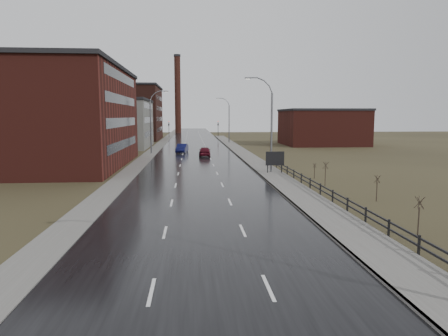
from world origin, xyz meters
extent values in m
cube|color=black|center=(0.00, 60.00, 0.03)|extent=(14.00, 300.00, 0.06)
cube|color=#595651|center=(8.60, 35.00, 0.09)|extent=(3.20, 180.00, 0.18)
cube|color=slate|center=(7.08, 35.00, 0.09)|extent=(0.16, 180.00, 0.18)
cube|color=#595651|center=(-8.20, 60.00, 0.06)|extent=(2.40, 260.00, 0.12)
cube|color=#471914|center=(-21.00, 45.00, 6.50)|extent=(22.00, 28.00, 13.00)
cube|color=black|center=(-21.00, 45.00, 13.25)|extent=(22.44, 28.56, 0.50)
cube|color=black|center=(-10.02, 45.00, 3.00)|extent=(0.06, 22.40, 1.20)
cube|color=black|center=(-10.02, 45.00, 6.00)|extent=(0.06, 22.40, 1.20)
cube|color=black|center=(-10.02, 45.00, 9.00)|extent=(0.06, 22.40, 1.20)
cube|color=black|center=(-10.02, 45.00, 12.00)|extent=(0.06, 22.40, 1.20)
cube|color=slate|center=(-18.00, 78.00, 5.00)|extent=(16.00, 20.00, 10.00)
cube|color=black|center=(-18.00, 78.00, 10.25)|extent=(16.32, 20.40, 0.50)
cube|color=black|center=(-10.02, 78.00, 3.00)|extent=(0.06, 16.00, 1.20)
cube|color=black|center=(-10.02, 78.00, 6.00)|extent=(0.06, 16.00, 1.20)
cube|color=black|center=(-10.02, 78.00, 9.00)|extent=(0.06, 16.00, 1.20)
cube|color=#331611|center=(-23.00, 108.00, 7.50)|extent=(26.00, 24.00, 15.00)
cube|color=black|center=(-23.00, 108.00, 15.25)|extent=(26.52, 24.48, 0.50)
cube|color=black|center=(-10.02, 108.00, 3.00)|extent=(0.06, 19.20, 1.20)
cube|color=black|center=(-10.02, 108.00, 6.00)|extent=(0.06, 19.20, 1.20)
cube|color=black|center=(-10.02, 108.00, 9.00)|extent=(0.06, 19.20, 1.20)
cube|color=black|center=(-10.02, 108.00, 12.00)|extent=(0.06, 19.20, 1.20)
cube|color=#471914|center=(30.30, 82.00, 4.00)|extent=(18.00, 16.00, 8.00)
cube|color=black|center=(30.30, 82.00, 8.25)|extent=(18.36, 16.32, 0.50)
cylinder|color=#331611|center=(-6.00, 150.00, 15.00)|extent=(2.40, 2.40, 30.00)
cylinder|color=black|center=(-6.00, 150.00, 30.30)|extent=(2.70, 2.70, 0.80)
cylinder|color=slate|center=(8.80, 36.00, 4.75)|extent=(0.24, 0.24, 9.50)
cylinder|color=slate|center=(8.63, 36.00, 9.90)|extent=(0.51, 0.14, 0.98)
cylinder|color=slate|center=(8.16, 36.00, 10.62)|extent=(0.81, 0.14, 0.81)
cylinder|color=slate|center=(7.44, 36.00, 11.09)|extent=(0.98, 0.14, 0.51)
cylinder|color=slate|center=(6.60, 36.00, 11.26)|extent=(1.01, 0.14, 0.14)
cube|color=slate|center=(5.91, 36.00, 11.21)|extent=(0.70, 0.28, 0.18)
cube|color=silver|center=(5.91, 36.00, 11.11)|extent=(0.50, 0.20, 0.04)
cylinder|color=slate|center=(-8.00, 62.00, 4.75)|extent=(0.24, 0.24, 9.50)
cylinder|color=slate|center=(-7.83, 62.00, 9.90)|extent=(0.51, 0.14, 0.98)
cylinder|color=slate|center=(-7.36, 62.00, 10.62)|extent=(0.81, 0.14, 0.81)
cylinder|color=slate|center=(-6.64, 62.00, 11.09)|extent=(0.98, 0.14, 0.51)
cylinder|color=slate|center=(-5.80, 62.00, 11.26)|extent=(1.01, 0.14, 0.14)
cube|color=slate|center=(-5.11, 62.00, 11.21)|extent=(0.70, 0.28, 0.18)
cube|color=silver|center=(-5.11, 62.00, 11.11)|extent=(0.50, 0.20, 0.04)
cylinder|color=slate|center=(8.80, 90.00, 4.75)|extent=(0.24, 0.24, 9.50)
cylinder|color=slate|center=(8.63, 90.00, 9.90)|extent=(0.51, 0.14, 0.98)
cylinder|color=slate|center=(8.16, 90.00, 10.62)|extent=(0.81, 0.14, 0.81)
cylinder|color=slate|center=(7.44, 90.00, 11.09)|extent=(0.98, 0.14, 0.51)
cylinder|color=slate|center=(6.60, 90.00, 11.26)|extent=(1.01, 0.14, 0.14)
cube|color=slate|center=(5.91, 90.00, 11.21)|extent=(0.70, 0.28, 0.18)
cube|color=silver|center=(5.91, 90.00, 11.11)|extent=(0.50, 0.20, 0.04)
cube|color=black|center=(10.30, 7.00, 0.55)|extent=(0.10, 0.10, 1.10)
cube|color=black|center=(10.30, 10.00, 0.55)|extent=(0.10, 0.10, 1.10)
cube|color=black|center=(10.30, 13.00, 0.55)|extent=(0.10, 0.10, 1.10)
cube|color=black|center=(10.30, 16.00, 0.55)|extent=(0.10, 0.10, 1.10)
cube|color=black|center=(10.30, 19.00, 0.55)|extent=(0.10, 0.10, 1.10)
cube|color=black|center=(10.30, 22.00, 0.55)|extent=(0.10, 0.10, 1.10)
cube|color=black|center=(10.30, 25.00, 0.55)|extent=(0.10, 0.10, 1.10)
cube|color=black|center=(10.30, 28.00, 0.55)|extent=(0.10, 0.10, 1.10)
cube|color=black|center=(10.30, 31.00, 0.55)|extent=(0.10, 0.10, 1.10)
cube|color=black|center=(10.30, 34.00, 0.55)|extent=(0.10, 0.10, 1.10)
cube|color=black|center=(10.30, 37.00, 0.55)|extent=(0.10, 0.10, 1.10)
cube|color=black|center=(10.30, 40.00, 0.55)|extent=(0.10, 0.10, 1.10)
cube|color=black|center=(10.30, 43.00, 0.55)|extent=(0.10, 0.10, 1.10)
cube|color=black|center=(10.30, 18.50, 0.95)|extent=(0.08, 53.00, 0.10)
cube|color=black|center=(10.30, 18.50, 0.55)|extent=(0.08, 53.00, 0.10)
cylinder|color=#382D23|center=(12.08, 10.10, 0.87)|extent=(0.08, 0.08, 1.73)
cylinder|color=#382D23|center=(12.13, 10.10, 1.99)|extent=(0.04, 0.59, 0.69)
cylinder|color=#382D23|center=(12.10, 10.15, 1.99)|extent=(0.56, 0.22, 0.69)
cylinder|color=#382D23|center=(12.04, 10.13, 1.99)|extent=(0.33, 0.50, 0.70)
cylinder|color=#382D23|center=(12.04, 10.07, 1.99)|extent=(0.33, 0.50, 0.70)
cylinder|color=#382D23|center=(12.10, 10.05, 1.99)|extent=(0.56, 0.22, 0.69)
cylinder|color=#382D23|center=(14.13, 19.53, 0.79)|extent=(0.08, 0.08, 1.58)
cylinder|color=#382D23|center=(14.18, 19.53, 1.81)|extent=(0.04, 0.53, 0.63)
cylinder|color=#382D23|center=(14.14, 19.58, 1.81)|extent=(0.51, 0.20, 0.63)
cylinder|color=#382D23|center=(14.09, 19.56, 1.81)|extent=(0.31, 0.45, 0.64)
cylinder|color=#382D23|center=(14.09, 19.50, 1.81)|extent=(0.31, 0.45, 0.64)
cylinder|color=#382D23|center=(14.14, 19.48, 1.81)|extent=(0.51, 0.20, 0.63)
cylinder|color=#382D23|center=(12.33, 26.74, 0.89)|extent=(0.08, 0.08, 1.78)
cylinder|color=#382D23|center=(12.38, 26.74, 2.05)|extent=(0.04, 0.60, 0.70)
cylinder|color=#382D23|center=(12.35, 26.78, 2.05)|extent=(0.57, 0.23, 0.71)
cylinder|color=#382D23|center=(12.29, 26.77, 2.05)|extent=(0.34, 0.51, 0.72)
cylinder|color=#382D23|center=(12.29, 26.71, 2.05)|extent=(0.34, 0.51, 0.72)
cylinder|color=#382D23|center=(12.35, 26.69, 2.05)|extent=(0.57, 0.23, 0.71)
cylinder|color=#382D23|center=(12.74, 31.50, 0.63)|extent=(0.08, 0.08, 1.26)
cylinder|color=#382D23|center=(12.79, 31.50, 1.44)|extent=(0.04, 0.43, 0.50)
cylinder|color=#382D23|center=(12.76, 31.55, 1.44)|extent=(0.41, 0.17, 0.51)
cylinder|color=#382D23|center=(12.70, 31.53, 1.44)|extent=(0.25, 0.37, 0.52)
cylinder|color=#382D23|center=(12.70, 31.48, 1.44)|extent=(0.25, 0.37, 0.52)
cylinder|color=#382D23|center=(12.76, 31.46, 1.44)|extent=(0.41, 0.17, 0.51)
cube|color=black|center=(8.26, 35.30, 0.90)|extent=(0.10, 0.10, 1.80)
cube|color=black|center=(9.94, 35.30, 0.90)|extent=(0.10, 0.10, 1.80)
cube|color=silver|center=(9.10, 35.25, 1.87)|extent=(2.11, 0.08, 1.54)
cube|color=black|center=(9.10, 35.20, 1.87)|extent=(2.21, 0.04, 1.64)
cylinder|color=black|center=(-8.00, 120.00, 2.60)|extent=(0.16, 0.16, 5.20)
imported|color=black|center=(-8.00, 120.00, 4.75)|extent=(0.58, 2.73, 1.10)
sphere|color=#FF190C|center=(-8.00, 119.85, 5.05)|extent=(0.18, 0.18, 0.18)
cylinder|color=black|center=(8.00, 120.00, 2.60)|extent=(0.16, 0.16, 5.20)
imported|color=black|center=(8.00, 120.00, 4.75)|extent=(0.58, 2.73, 1.10)
sphere|color=#FF190C|center=(8.00, 119.85, 5.05)|extent=(0.18, 0.18, 0.18)
imported|color=#0C0E3E|center=(-2.49, 63.74, 0.82)|extent=(2.38, 5.15, 1.64)
imported|color=#4C0C18|center=(1.53, 56.80, 0.82)|extent=(2.14, 4.91, 1.65)
camera|label=1|loc=(-0.68, -10.91, 6.83)|focal=32.00mm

